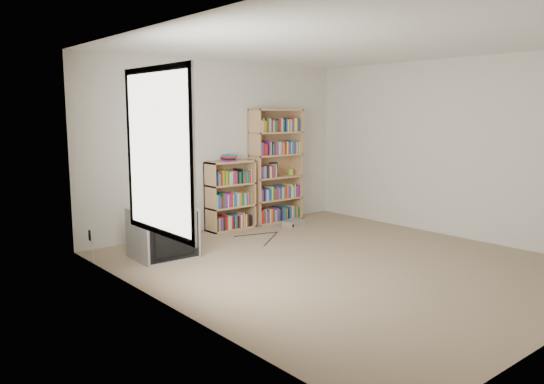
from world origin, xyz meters
TOP-DOWN VIEW (x-y plane):
  - floor at (0.00, 0.00)m, footprint 4.50×5.00m
  - wall_back at (0.00, 2.50)m, footprint 4.50×0.02m
  - wall_left at (-2.25, 0.00)m, footprint 0.02×5.00m
  - wall_right at (2.25, 0.00)m, footprint 0.02×5.00m
  - ceiling at (0.00, 0.00)m, footprint 4.50×5.00m
  - window at (-2.24, 0.20)m, footprint 0.02×1.22m
  - crt_tv at (-1.48, 1.61)m, footprint 0.71×0.66m
  - cat at (-1.40, 1.57)m, footprint 0.66×0.45m
  - bookcase_tall at (0.96, 2.36)m, footprint 0.90×0.30m
  - bookcase_short at (0.06, 2.36)m, footprint 0.75×0.30m
  - book_stack at (0.03, 2.32)m, footprint 0.18×0.24m
  - green_mug at (1.27, 2.34)m, footprint 0.09×0.09m
  - framed_print at (1.00, 2.44)m, footprint 0.16×0.05m
  - dvd_player at (0.98, 1.93)m, footprint 0.41×0.35m
  - wall_outlet at (-2.24, 1.95)m, footprint 0.01×0.08m
  - floor_cables at (0.06, 1.77)m, footprint 1.20×0.70m

SIDE VIEW (x-z plane):
  - floor at x=0.00m, z-range -0.01..0.01m
  - floor_cables at x=0.06m, z-range 0.00..0.01m
  - dvd_player at x=0.98m, z-range 0.00..0.08m
  - crt_tv at x=-1.48m, z-range 0.00..0.60m
  - wall_outlet at x=-2.24m, z-range 0.26..0.39m
  - bookcase_short at x=0.06m, z-range -0.04..1.00m
  - cat at x=-1.40m, z-range 0.44..0.94m
  - green_mug at x=1.27m, z-range 0.74..0.83m
  - framed_print at x=1.00m, z-range 0.74..0.95m
  - bookcase_tall at x=0.96m, z-range -0.04..1.76m
  - book_stack at x=0.03m, z-range 1.04..1.14m
  - wall_back at x=0.00m, z-range 0.00..2.50m
  - wall_left at x=-2.25m, z-range 0.00..2.50m
  - wall_right at x=2.25m, z-range 0.00..2.50m
  - window at x=-2.24m, z-range 0.64..2.16m
  - ceiling at x=0.00m, z-range 2.49..2.51m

